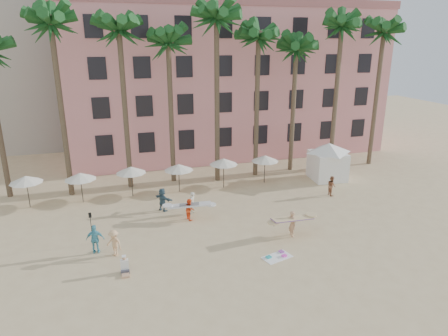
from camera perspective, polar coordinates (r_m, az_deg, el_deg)
name	(u,v)px	position (r m, az deg, el deg)	size (l,w,h in m)	color
ground	(234,263)	(24.45, 1.40, -13.43)	(120.00, 120.00, 0.00)	#D1B789
pink_hotel	(224,81)	(48.02, -0.03, 12.30)	(35.00, 14.00, 16.00)	pink
palm_row	(187,36)	(35.54, -5.37, 18.26)	(44.40, 5.40, 16.30)	brown
umbrella_row	(155,168)	(34.16, -9.81, -0.05)	(22.50, 2.70, 2.73)	#332B23
cabana	(328,158)	(38.81, 14.64, 1.40)	(4.88, 4.88, 3.50)	white
beach_towel	(277,256)	(25.28, 7.64, -12.38)	(2.01, 1.46, 0.14)	white
carrier_yellow	(292,222)	(27.41, 9.76, -7.62)	(3.07, 1.12, 1.82)	tan
carrier_white	(189,208)	(29.57, -4.97, -5.74)	(3.27, 1.43, 1.61)	#FF4A1A
beachgoers	(179,212)	(29.01, -6.47, -6.25)	(20.10, 7.39, 1.89)	beige
paddle	(91,224)	(27.20, -18.48, -7.64)	(0.18, 0.04, 2.23)	black
seated_man	(125,267)	(24.03, -13.98, -13.61)	(0.47, 0.82, 1.06)	#3F3F4C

